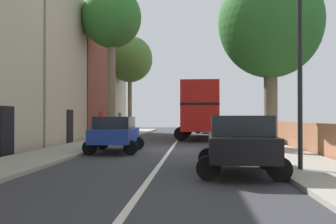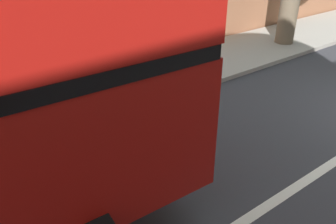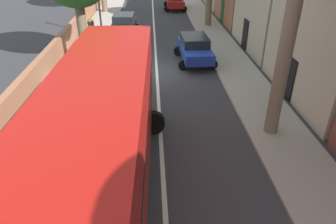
{
  "view_description": "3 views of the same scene",
  "coord_description": "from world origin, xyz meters",
  "px_view_note": "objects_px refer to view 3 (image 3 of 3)",
  "views": [
    {
      "loc": [
        1.19,
        -19.36,
        1.65
      ],
      "look_at": [
        -0.36,
        3.48,
        1.95
      ],
      "focal_mm": 41.34,
      "sensor_mm": 36.0,
      "label": 1
    },
    {
      "loc": [
        -2.18,
        7.84,
        3.68
      ],
      "look_at": [
        0.42,
        5.92,
        1.89
      ],
      "focal_mm": 37.07,
      "sensor_mm": 36.0,
      "label": 2
    },
    {
      "loc": [
        0.27,
        17.77,
        7.11
      ],
      "look_at": [
        -0.31,
        7.01,
        1.03
      ],
      "focal_mm": 33.1,
      "sensor_mm": 36.0,
      "label": 3
    }
  ],
  "objects_px": {
    "parked_car_black_right_0": "(124,24)",
    "litter_bin_right": "(91,26)",
    "parked_car_blue_left_2": "(195,48)",
    "parked_car_red_left_1": "(175,0)",
    "double_decker_bus": "(103,131)"
  },
  "relations": [
    {
      "from": "parked_car_black_right_0",
      "to": "parked_car_red_left_1",
      "type": "distance_m",
      "value": 11.7
    },
    {
      "from": "parked_car_black_right_0",
      "to": "parked_car_blue_left_2",
      "type": "relative_size",
      "value": 0.93
    },
    {
      "from": "parked_car_black_right_0",
      "to": "parked_car_blue_left_2",
      "type": "height_order",
      "value": "parked_car_black_right_0"
    },
    {
      "from": "parked_car_red_left_1",
      "to": "litter_bin_right",
      "type": "height_order",
      "value": "parked_car_red_left_1"
    },
    {
      "from": "parked_car_red_left_1",
      "to": "litter_bin_right",
      "type": "bearing_deg",
      "value": 51.92
    },
    {
      "from": "litter_bin_right",
      "to": "parked_car_black_right_0",
      "type": "bearing_deg",
      "value": 167.38
    },
    {
      "from": "parked_car_blue_left_2",
      "to": "litter_bin_right",
      "type": "distance_m",
      "value": 10.64
    },
    {
      "from": "parked_car_blue_left_2",
      "to": "litter_bin_right",
      "type": "xyz_separation_m",
      "value": [
        7.8,
        -7.23,
        -0.29
      ]
    },
    {
      "from": "parked_car_black_right_0",
      "to": "parked_car_blue_left_2",
      "type": "distance_m",
      "value": 8.28
    },
    {
      "from": "parked_car_black_right_0",
      "to": "litter_bin_right",
      "type": "xyz_separation_m",
      "value": [
        2.8,
        -0.63,
        -0.3
      ]
    },
    {
      "from": "parked_car_black_right_0",
      "to": "litter_bin_right",
      "type": "bearing_deg",
      "value": -12.62
    },
    {
      "from": "parked_car_black_right_0",
      "to": "parked_car_red_left_1",
      "type": "xyz_separation_m",
      "value": [
        -5.0,
        -10.58,
        0.02
      ]
    },
    {
      "from": "parked_car_red_left_1",
      "to": "litter_bin_right",
      "type": "relative_size",
      "value": 4.35
    },
    {
      "from": "parked_car_blue_left_2",
      "to": "litter_bin_right",
      "type": "bearing_deg",
      "value": -42.83
    },
    {
      "from": "double_decker_bus",
      "to": "parked_car_blue_left_2",
      "type": "height_order",
      "value": "double_decker_bus"
    }
  ]
}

